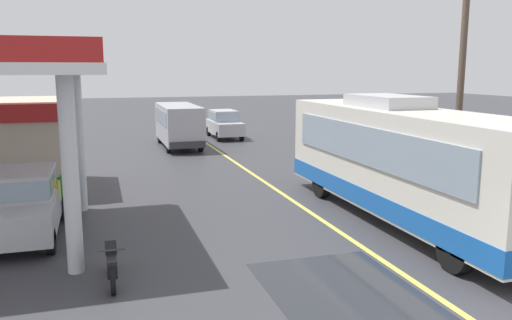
{
  "coord_description": "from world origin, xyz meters",
  "views": [
    {
      "loc": [
        -6.28,
        -5.63,
        4.47
      ],
      "look_at": [
        -1.5,
        10.0,
        1.6
      ],
      "focal_mm": 36.32,
      "sensor_mm": 36.0,
      "label": 1
    }
  ],
  "objects_px": {
    "minibus_opposing_lane": "(179,122)",
    "coach_bus_main": "(403,164)",
    "car_at_pump": "(24,200)",
    "car_trailing_behind_bus": "(224,123)",
    "motorcycle_parked_forecourt": "(112,262)",
    "pedestrian_by_shop": "(51,195)",
    "pedestrian_near_pump": "(67,191)"
  },
  "relations": [
    {
      "from": "car_at_pump",
      "to": "pedestrian_near_pump",
      "type": "xyz_separation_m",
      "value": [
        1.03,
        1.16,
        -0.08
      ]
    },
    {
      "from": "coach_bus_main",
      "to": "motorcycle_parked_forecourt",
      "type": "height_order",
      "value": "coach_bus_main"
    },
    {
      "from": "motorcycle_parked_forecourt",
      "to": "pedestrian_by_shop",
      "type": "bearing_deg",
      "value": 108.46
    },
    {
      "from": "car_trailing_behind_bus",
      "to": "pedestrian_by_shop",
      "type": "bearing_deg",
      "value": -117.82
    },
    {
      "from": "pedestrian_near_pump",
      "to": "pedestrian_by_shop",
      "type": "bearing_deg",
      "value": -136.88
    },
    {
      "from": "minibus_opposing_lane",
      "to": "pedestrian_by_shop",
      "type": "distance_m",
      "value": 15.59
    },
    {
      "from": "car_at_pump",
      "to": "pedestrian_by_shop",
      "type": "xyz_separation_m",
      "value": [
        0.61,
        0.76,
        -0.08
      ]
    },
    {
      "from": "car_at_pump",
      "to": "car_trailing_behind_bus",
      "type": "distance_m",
      "value": 20.92
    },
    {
      "from": "minibus_opposing_lane",
      "to": "pedestrian_near_pump",
      "type": "xyz_separation_m",
      "value": [
        -5.42,
        -14.05,
        -0.54
      ]
    },
    {
      "from": "coach_bus_main",
      "to": "motorcycle_parked_forecourt",
      "type": "distance_m",
      "value": 8.79
    },
    {
      "from": "car_at_pump",
      "to": "car_trailing_behind_bus",
      "type": "relative_size",
      "value": 1.0
    },
    {
      "from": "minibus_opposing_lane",
      "to": "coach_bus_main",
      "type": "bearing_deg",
      "value": -76.31
    },
    {
      "from": "car_trailing_behind_bus",
      "to": "car_at_pump",
      "type": "bearing_deg",
      "value": -118.31
    },
    {
      "from": "minibus_opposing_lane",
      "to": "pedestrian_by_shop",
      "type": "relative_size",
      "value": 3.69
    },
    {
      "from": "motorcycle_parked_forecourt",
      "to": "pedestrian_near_pump",
      "type": "relative_size",
      "value": 1.08
    },
    {
      "from": "car_at_pump",
      "to": "car_trailing_behind_bus",
      "type": "bearing_deg",
      "value": 61.69
    },
    {
      "from": "coach_bus_main",
      "to": "minibus_opposing_lane",
      "type": "xyz_separation_m",
      "value": [
        -4.09,
        16.79,
        -0.25
      ]
    },
    {
      "from": "car_trailing_behind_bus",
      "to": "minibus_opposing_lane",
      "type": "bearing_deg",
      "value": -137.24
    },
    {
      "from": "coach_bus_main",
      "to": "pedestrian_by_shop",
      "type": "xyz_separation_m",
      "value": [
        -9.93,
        2.34,
        -0.79
      ]
    },
    {
      "from": "car_at_pump",
      "to": "pedestrian_by_shop",
      "type": "relative_size",
      "value": 2.53
    },
    {
      "from": "minibus_opposing_lane",
      "to": "car_trailing_behind_bus",
      "type": "height_order",
      "value": "minibus_opposing_lane"
    },
    {
      "from": "car_trailing_behind_bus",
      "to": "coach_bus_main",
      "type": "bearing_deg",
      "value": -88.23
    },
    {
      "from": "car_at_pump",
      "to": "car_trailing_behind_bus",
      "type": "xyz_separation_m",
      "value": [
        9.92,
        18.42,
        0.0
      ]
    },
    {
      "from": "minibus_opposing_lane",
      "to": "pedestrian_near_pump",
      "type": "bearing_deg",
      "value": -111.11
    },
    {
      "from": "pedestrian_by_shop",
      "to": "car_trailing_behind_bus",
      "type": "xyz_separation_m",
      "value": [
        9.32,
        17.65,
        0.08
      ]
    },
    {
      "from": "pedestrian_near_pump",
      "to": "pedestrian_by_shop",
      "type": "relative_size",
      "value": 1.0
    },
    {
      "from": "coach_bus_main",
      "to": "motorcycle_parked_forecourt",
      "type": "xyz_separation_m",
      "value": [
        -8.41,
        -2.22,
        -1.28
      ]
    },
    {
      "from": "motorcycle_parked_forecourt",
      "to": "car_trailing_behind_bus",
      "type": "distance_m",
      "value": 23.55
    },
    {
      "from": "coach_bus_main",
      "to": "car_at_pump",
      "type": "distance_m",
      "value": 10.68
    },
    {
      "from": "coach_bus_main",
      "to": "car_at_pump",
      "type": "bearing_deg",
      "value": 171.47
    },
    {
      "from": "motorcycle_parked_forecourt",
      "to": "pedestrian_by_shop",
      "type": "distance_m",
      "value": 4.83
    },
    {
      "from": "car_trailing_behind_bus",
      "to": "pedestrian_near_pump",
      "type": "bearing_deg",
      "value": -117.26
    }
  ]
}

